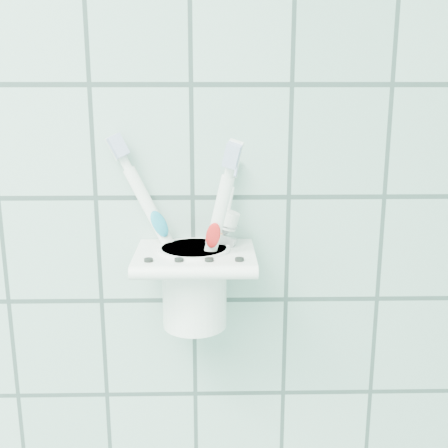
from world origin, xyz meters
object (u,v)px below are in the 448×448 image
(toothbrush_pink, at_px, (203,217))
(toothbrush_blue, at_px, (204,239))
(toothbrush_orange, at_px, (194,223))
(holder_bracket, at_px, (195,259))
(cup, at_px, (194,283))
(toothpaste_tube, at_px, (199,253))

(toothbrush_pink, relative_size, toothbrush_blue, 1.21)
(toothbrush_blue, relative_size, toothbrush_orange, 0.85)
(holder_bracket, distance_m, cup, 0.03)
(cup, distance_m, toothbrush_orange, 0.07)
(toothbrush_orange, bearing_deg, toothpaste_tube, 68.53)
(toothbrush_blue, height_order, toothpaste_tube, toothbrush_blue)
(toothbrush_pink, distance_m, toothpaste_tube, 0.04)
(cup, relative_size, toothbrush_orange, 0.43)
(holder_bracket, relative_size, toothbrush_orange, 0.61)
(holder_bracket, bearing_deg, toothbrush_blue, 34.57)
(toothbrush_blue, distance_m, toothpaste_tube, 0.02)
(toothbrush_blue, relative_size, toothpaste_tube, 1.37)
(holder_bracket, relative_size, toothbrush_pink, 0.59)
(holder_bracket, bearing_deg, toothbrush_orange, 92.92)
(toothbrush_orange, bearing_deg, cup, -78.72)
(toothbrush_blue, bearing_deg, cup, -154.50)
(cup, xyz_separation_m, toothbrush_blue, (0.01, 0.00, 0.05))
(toothbrush_pink, distance_m, toothbrush_blue, 0.02)
(toothbrush_pink, bearing_deg, toothpaste_tube, 153.05)
(holder_bracket, bearing_deg, toothpaste_tube, 80.28)
(toothbrush_pink, bearing_deg, toothbrush_orange, -178.09)
(toothbrush_orange, distance_m, toothpaste_tube, 0.04)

